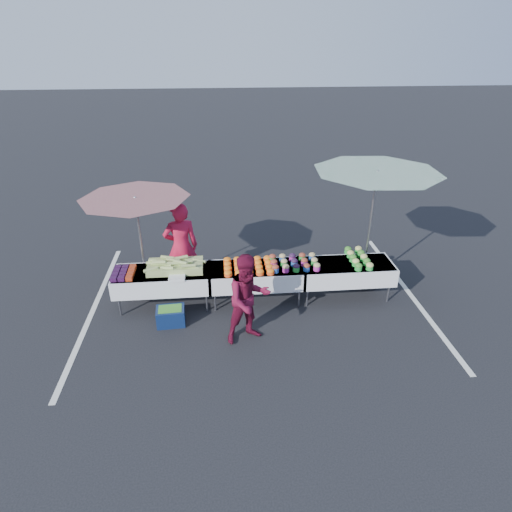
{
  "coord_description": "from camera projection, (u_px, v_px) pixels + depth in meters",
  "views": [
    {
      "loc": [
        -0.66,
        -7.25,
        4.75
      ],
      "look_at": [
        0.0,
        0.0,
        1.0
      ],
      "focal_mm": 30.0,
      "sensor_mm": 36.0,
      "label": 1
    }
  ],
  "objects": [
    {
      "name": "carrot_bowls",
      "position": [
        248.0,
        266.0,
        8.26
      ],
      "size": [
        0.95,
        0.69,
        0.11
      ],
      "color": "#FD521C",
      "rests_on": "table_center"
    },
    {
      "name": "table_center",
      "position": [
        256.0,
        275.0,
        8.38
      ],
      "size": [
        1.86,
        0.81,
        0.75
      ],
      "color": "white",
      "rests_on": "ground"
    },
    {
      "name": "potato_cups",
      "position": [
        294.0,
        262.0,
        8.33
      ],
      "size": [
        0.94,
        0.58,
        0.16
      ],
      "color": "#2452AA",
      "rests_on": "table_right"
    },
    {
      "name": "table_left",
      "position": [
        163.0,
        279.0,
        8.24
      ],
      "size": [
        1.86,
        0.81,
        0.75
      ],
      "color": "white",
      "rests_on": "ground"
    },
    {
      "name": "berry_punnets",
      "position": [
        124.0,
        273.0,
        8.03
      ],
      "size": [
        0.4,
        0.54,
        0.08
      ],
      "color": "black",
      "rests_on": "table_left"
    },
    {
      "name": "vendor",
      "position": [
        181.0,
        247.0,
        8.66
      ],
      "size": [
        0.77,
        0.58,
        1.9
      ],
      "primitive_type": "imported",
      "rotation": [
        0.0,
        0.0,
        3.34
      ],
      "color": "red",
      "rests_on": "ground"
    },
    {
      "name": "customer",
      "position": [
        249.0,
        299.0,
        7.19
      ],
      "size": [
        0.95,
        0.85,
        1.63
      ],
      "primitive_type": "imported",
      "rotation": [
        0.0,
        0.0,
        0.34
      ],
      "color": "maroon",
      "rests_on": "ground"
    },
    {
      "name": "corn_pile",
      "position": [
        175.0,
        266.0,
        8.18
      ],
      "size": [
        1.16,
        0.57,
        0.26
      ],
      "color": "#92B65D",
      "rests_on": "table_left"
    },
    {
      "name": "umbrella_right",
      "position": [
        376.0,
        182.0,
        8.17
      ],
      "size": [
        3.1,
        3.1,
        2.51
      ],
      "rotation": [
        0.0,
        0.0,
        0.32
      ],
      "color": "black",
      "rests_on": "ground"
    },
    {
      "name": "stripe_right",
      "position": [
        409.0,
        292.0,
        8.91
      ],
      "size": [
        0.1,
        5.0,
        0.0
      ],
      "primitive_type": "cube",
      "color": "silver",
      "rests_on": "ground"
    },
    {
      "name": "bean_baskets",
      "position": [
        358.0,
        258.0,
        8.51
      ],
      "size": [
        0.36,
        0.86,
        0.15
      ],
      "color": "green",
      "rests_on": "table_right"
    },
    {
      "name": "table_right",
      "position": [
        346.0,
        271.0,
        8.53
      ],
      "size": [
        1.86,
        0.81,
        0.75
      ],
      "color": "white",
      "rests_on": "ground"
    },
    {
      "name": "storage_bin",
      "position": [
        171.0,
        316.0,
        7.87
      ],
      "size": [
        0.53,
        0.4,
        0.33
      ],
      "rotation": [
        0.0,
        0.0,
        0.06
      ],
      "color": "#0E2048",
      "rests_on": "ground"
    },
    {
      "name": "stripe_left",
      "position": [
        94.0,
        308.0,
        8.39
      ],
      "size": [
        0.1,
        5.0,
        0.0
      ],
      "primitive_type": "cube",
      "color": "silver",
      "rests_on": "ground"
    },
    {
      "name": "umbrella_left",
      "position": [
        136.0,
        206.0,
        8.01
      ],
      "size": [
        2.22,
        2.22,
        2.11
      ],
      "rotation": [
        0.0,
        0.0,
        0.08
      ],
      "color": "black",
      "rests_on": "ground"
    },
    {
      "name": "plastic_bags",
      "position": [
        177.0,
        278.0,
        7.91
      ],
      "size": [
        0.3,
        0.25,
        0.05
      ],
      "primitive_type": "cube",
      "color": "white",
      "rests_on": "table_left"
    },
    {
      "name": "ground",
      "position": [
        256.0,
        300.0,
        8.65
      ],
      "size": [
        80.0,
        80.0,
        0.0
      ],
      "primitive_type": "plane",
      "color": "black"
    }
  ]
}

